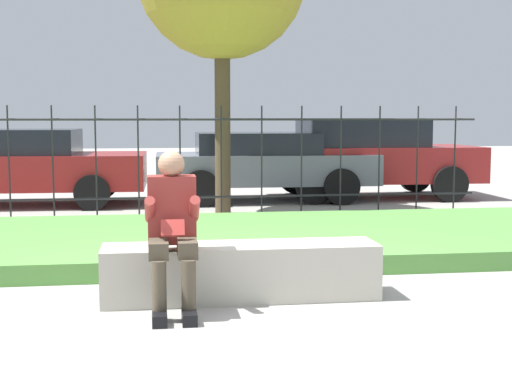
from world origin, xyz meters
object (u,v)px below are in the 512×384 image
stone_bench (241,275)px  car_parked_left (14,165)px  person_seated_reader (172,224)px  car_parked_center (263,163)px  car_parked_right (367,157)px

stone_bench → car_parked_left: car_parked_left is taller
person_seated_reader → car_parked_center: (1.84, 7.39, -0.00)m
person_seated_reader → car_parked_right: car_parked_right is taller
person_seated_reader → car_parked_left: bearing=109.4°
stone_bench → person_seated_reader: (-0.58, -0.29, 0.49)m
car_parked_left → car_parked_right: (6.42, 0.26, 0.08)m
car_parked_left → car_parked_right: size_ratio=1.10×
stone_bench → car_parked_center: bearing=79.9°
person_seated_reader → car_parked_center: size_ratio=0.32×
car_parked_right → person_seated_reader: bearing=-116.7°
stone_bench → car_parked_left: 7.68m
car_parked_center → person_seated_reader: bearing=-103.3°
car_parked_center → stone_bench: bearing=-99.4°
car_parked_right → car_parked_center: bearing=-175.3°
car_parked_center → car_parked_right: bearing=4.9°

